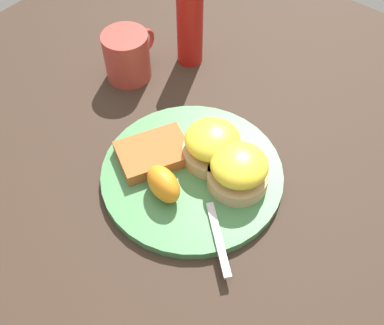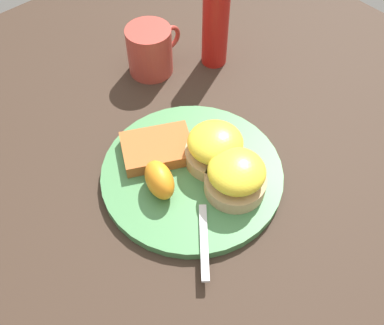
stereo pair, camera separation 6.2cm
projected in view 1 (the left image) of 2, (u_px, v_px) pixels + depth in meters
name	position (u px, v px, depth m)	size (l,w,h in m)	color
ground_plane	(192.00, 177.00, 0.65)	(1.10, 1.10, 0.00)	#38281E
plate	(192.00, 174.00, 0.64)	(0.26, 0.26, 0.01)	#47844C
sandwich_benedict_left	(238.00, 170.00, 0.60)	(0.08, 0.08, 0.06)	tan
sandwich_benedict_right	(212.00, 145.00, 0.63)	(0.08, 0.08, 0.06)	tan
hashbrown_patty	(154.00, 153.00, 0.64)	(0.10, 0.07, 0.02)	#B45E2C
orange_wedge	(163.00, 184.00, 0.60)	(0.06, 0.04, 0.04)	orange
fork	(208.00, 198.00, 0.60)	(0.14, 0.16, 0.00)	silver
cup	(128.00, 56.00, 0.75)	(0.10, 0.08, 0.08)	#B23D33
condiment_bottle	(190.00, 25.00, 0.75)	(0.04, 0.04, 0.15)	#B21914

